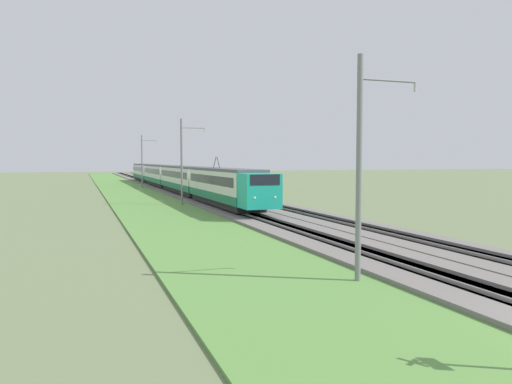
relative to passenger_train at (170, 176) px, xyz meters
name	(u,v)px	position (x,y,z in m)	size (l,w,h in m)	color
ballast_main	(192,197)	(-15.55, 0.00, -2.17)	(240.00, 4.40, 0.30)	slate
ballast_adjacent	(228,196)	(-15.55, -4.58, -2.17)	(240.00, 4.40, 0.30)	slate
track_main	(192,197)	(-15.55, 0.00, -2.16)	(240.00, 1.57, 0.45)	#4C4238
track_adjacent	(228,196)	(-15.55, -4.58, -2.16)	(240.00, 1.57, 0.45)	#4C4238
grass_verge	(143,199)	(-15.55, 5.84, -2.26)	(240.00, 8.25, 0.12)	#5B8E42
passenger_train	(170,176)	(0.00, 0.00, 0.00)	(81.11, 2.93, 4.97)	#19A88E
catenary_mast_near	(360,167)	(-58.85, 2.97, 2.07)	(0.22, 2.56, 8.50)	slate
catenary_mast_mid	(182,161)	(-24.82, 2.97, 2.22)	(0.22, 2.56, 8.80)	slate
catenary_mast_far	(142,161)	(9.21, 2.97, 2.22)	(0.22, 2.56, 8.80)	slate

